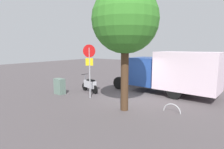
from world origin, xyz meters
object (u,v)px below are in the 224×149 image
at_px(stop_sign, 89,63).
at_px(motorcycle, 90,85).
at_px(street_tree, 125,21).
at_px(bike_rack_hoop, 172,112).
at_px(utility_cabinet, 60,86).
at_px(box_truck_near, 172,71).

bearing_deg(stop_sign, motorcycle, -47.36).
bearing_deg(street_tree, bike_rack_hoop, -152.81).
height_order(motorcycle, bike_rack_hoop, motorcycle).
xyz_separation_m(motorcycle, utility_cabinet, (1.28, 1.54, -0.01)).
relative_size(stop_sign, utility_cabinet, 3.15).
distance_m(stop_sign, bike_rack_hoop, 5.35).
relative_size(street_tree, bike_rack_hoop, 6.91).
height_order(motorcycle, stop_sign, stop_sign).
relative_size(box_truck_near, street_tree, 1.19).
xyz_separation_m(stop_sign, street_tree, (-2.87, 0.64, 2.12)).
distance_m(utility_cabinet, bike_rack_hoop, 7.22).
bearing_deg(motorcycle, utility_cabinet, 64.70).
distance_m(box_truck_near, street_tree, 5.24).
height_order(box_truck_near, bike_rack_hoop, box_truck_near).
relative_size(utility_cabinet, bike_rack_hoop, 1.20).
distance_m(motorcycle, bike_rack_hoop, 5.94).
bearing_deg(street_tree, box_truck_near, -101.17).
xyz_separation_m(street_tree, bike_rack_hoop, (-2.01, -1.03, -4.27)).
bearing_deg(stop_sign, street_tree, 167.38).
bearing_deg(street_tree, motorcycle, -24.02).
bearing_deg(box_truck_near, stop_sign, 49.26).
distance_m(street_tree, bike_rack_hoop, 4.84).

